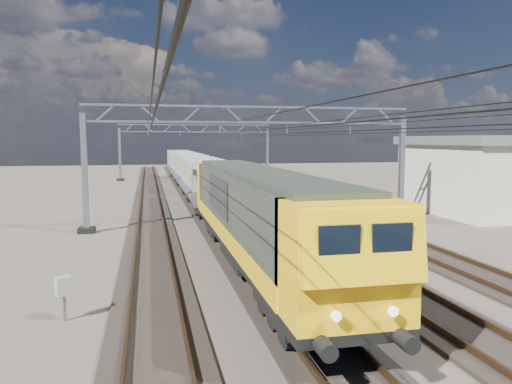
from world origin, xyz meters
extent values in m
plane|color=black|center=(0.00, 0.00, 0.00)|extent=(160.00, 160.00, 0.00)
cube|color=black|center=(-6.00, 0.00, 0.06)|extent=(2.60, 140.00, 0.12)
cube|color=#4F351F|center=(-6.72, 0.00, 0.22)|extent=(0.08, 140.00, 0.16)
cube|color=#4F351F|center=(-5.28, 0.00, 0.22)|extent=(0.08, 140.00, 0.16)
cube|color=black|center=(-2.00, 0.00, 0.06)|extent=(2.60, 140.00, 0.12)
cube|color=#4F351F|center=(-2.72, 0.00, 0.22)|extent=(0.08, 140.00, 0.16)
cube|color=#4F351F|center=(-1.28, 0.00, 0.22)|extent=(0.08, 140.00, 0.16)
cube|color=black|center=(2.00, 0.00, 0.06)|extent=(2.60, 140.00, 0.12)
cube|color=#4F351F|center=(1.28, 0.00, 0.22)|extent=(0.08, 140.00, 0.16)
cube|color=#4F351F|center=(2.72, 0.00, 0.22)|extent=(0.08, 140.00, 0.16)
cube|color=black|center=(6.00, 0.00, 0.06)|extent=(2.60, 140.00, 0.12)
cube|color=#4F351F|center=(5.28, 0.00, 0.22)|extent=(0.08, 140.00, 0.16)
cube|color=#4F351F|center=(6.72, 0.00, 0.22)|extent=(0.08, 140.00, 0.16)
cube|color=gray|center=(-9.50, 4.00, 3.30)|extent=(0.30, 0.30, 6.60)
cube|color=gray|center=(9.50, 4.00, 3.30)|extent=(0.30, 0.30, 6.60)
cube|color=black|center=(-9.50, 4.00, 0.15)|extent=(0.90, 0.90, 0.30)
cube|color=black|center=(9.50, 4.00, 0.15)|extent=(0.90, 0.90, 0.30)
cube|color=gray|center=(0.00, 4.00, 7.05)|extent=(19.30, 0.18, 0.12)
cube|color=gray|center=(0.00, 4.00, 6.15)|extent=(19.30, 0.18, 0.12)
cube|color=gray|center=(-8.31, 4.00, 6.60)|extent=(1.03, 0.10, 0.94)
cube|color=gray|center=(-5.94, 4.00, 6.60)|extent=(1.03, 0.10, 0.94)
cube|color=gray|center=(-3.56, 4.00, 6.60)|extent=(1.03, 0.10, 0.94)
cube|color=gray|center=(-1.19, 4.00, 6.60)|extent=(1.03, 0.10, 0.94)
cube|color=gray|center=(1.19, 4.00, 6.60)|extent=(1.03, 0.10, 0.94)
cube|color=gray|center=(3.56, 4.00, 6.60)|extent=(1.03, 0.10, 0.94)
cube|color=gray|center=(5.94, 4.00, 6.60)|extent=(1.03, 0.10, 0.94)
cube|color=gray|center=(8.31, 4.00, 6.60)|extent=(1.03, 0.10, 0.94)
cube|color=gray|center=(-6.00, 4.00, 5.82)|extent=(0.06, 0.06, 0.65)
cube|color=gray|center=(-2.00, 4.00, 5.82)|extent=(0.06, 0.06, 0.65)
cube|color=gray|center=(2.00, 4.00, 5.82)|extent=(0.06, 0.06, 0.65)
cube|color=gray|center=(6.00, 4.00, 5.82)|extent=(0.06, 0.06, 0.65)
cube|color=gray|center=(-9.50, 40.00, 3.30)|extent=(0.30, 0.30, 6.60)
cube|color=gray|center=(9.50, 40.00, 3.30)|extent=(0.30, 0.30, 6.60)
cube|color=black|center=(-9.50, 40.00, 0.15)|extent=(0.90, 0.90, 0.30)
cube|color=black|center=(9.50, 40.00, 0.15)|extent=(0.90, 0.90, 0.30)
cube|color=gray|center=(0.00, 40.00, 7.05)|extent=(19.30, 0.18, 0.12)
cube|color=gray|center=(0.00, 40.00, 6.15)|extent=(19.30, 0.18, 0.12)
cube|color=gray|center=(-8.31, 40.00, 6.60)|extent=(1.03, 0.10, 0.94)
cube|color=gray|center=(-5.94, 40.00, 6.60)|extent=(1.03, 0.10, 0.94)
cube|color=gray|center=(-3.56, 40.00, 6.60)|extent=(1.03, 0.10, 0.94)
cube|color=gray|center=(-1.19, 40.00, 6.60)|extent=(1.03, 0.10, 0.94)
cube|color=gray|center=(1.19, 40.00, 6.60)|extent=(1.03, 0.10, 0.94)
cube|color=gray|center=(3.56, 40.00, 6.60)|extent=(1.03, 0.10, 0.94)
cube|color=gray|center=(5.94, 40.00, 6.60)|extent=(1.03, 0.10, 0.94)
cube|color=gray|center=(8.31, 40.00, 6.60)|extent=(1.03, 0.10, 0.94)
cube|color=gray|center=(-6.00, 40.00, 5.82)|extent=(0.06, 0.06, 0.65)
cube|color=gray|center=(-2.00, 40.00, 5.82)|extent=(0.06, 0.06, 0.65)
cube|color=gray|center=(2.00, 40.00, 5.82)|extent=(0.06, 0.06, 0.65)
cube|color=gray|center=(6.00, 40.00, 5.82)|extent=(0.06, 0.06, 0.65)
cylinder|color=black|center=(-6.00, 8.00, 5.50)|extent=(0.03, 140.00, 0.03)
cylinder|color=black|center=(-6.00, 8.00, 6.00)|extent=(0.03, 140.00, 0.03)
cylinder|color=black|center=(-2.00, 8.00, 5.50)|extent=(0.03, 140.00, 0.03)
cylinder|color=black|center=(-2.00, 8.00, 6.00)|extent=(0.03, 140.00, 0.03)
cylinder|color=black|center=(2.00, 8.00, 5.50)|extent=(0.03, 140.00, 0.03)
cylinder|color=black|center=(2.00, 8.00, 6.00)|extent=(0.03, 140.00, 0.03)
cylinder|color=black|center=(6.00, 8.00, 5.50)|extent=(0.03, 140.00, 0.03)
cylinder|color=black|center=(6.00, 8.00, 6.00)|extent=(0.03, 140.00, 0.03)
cube|color=black|center=(-2.00, -12.16, 0.75)|extent=(2.20, 3.60, 0.60)
cube|color=black|center=(-2.00, 0.84, 0.75)|extent=(2.20, 3.60, 0.60)
cube|color=black|center=(-2.00, -5.66, 1.13)|extent=(2.65, 20.00, 0.25)
cube|color=black|center=(-2.00, -5.66, 0.75)|extent=(2.20, 4.50, 0.75)
cube|color=#262A23|center=(-2.00, -5.66, 2.55)|extent=(2.65, 17.00, 2.60)
cube|color=yellow|center=(-3.34, -5.66, 1.55)|extent=(0.04, 17.00, 0.60)
cube|color=yellow|center=(-0.66, -5.66, 1.55)|extent=(0.04, 17.00, 0.60)
cube|color=black|center=(-3.35, -4.66, 2.90)|extent=(0.05, 5.00, 1.40)
cube|color=black|center=(-0.65, -4.66, 2.90)|extent=(0.05, 5.00, 1.40)
cube|color=#262A23|center=(-2.00, -5.66, 3.92)|extent=(2.25, 18.00, 0.15)
cube|color=yellow|center=(-2.00, -14.76, 2.55)|extent=(2.65, 1.80, 2.60)
cube|color=yellow|center=(-2.00, -15.71, 3.05)|extent=(2.60, 0.46, 1.52)
cube|color=black|center=(-2.55, -15.81, 3.15)|extent=(0.85, 0.08, 0.75)
cube|color=black|center=(-1.45, -15.81, 3.15)|extent=(0.85, 0.08, 0.75)
cylinder|color=black|center=(-2.85, -15.96, 1.15)|extent=(0.36, 0.50, 0.36)
cylinder|color=black|center=(-1.15, -15.96, 1.15)|extent=(0.36, 0.50, 0.36)
cylinder|color=white|center=(-2.60, -15.86, 1.75)|extent=(0.20, 0.08, 0.20)
cylinder|color=white|center=(-1.40, -15.86, 1.75)|extent=(0.20, 0.08, 0.20)
cube|color=yellow|center=(-2.00, 3.44, 2.55)|extent=(2.65, 1.80, 2.60)
cube|color=yellow|center=(-2.00, 4.39, 3.05)|extent=(2.60, 0.46, 1.52)
cube|color=black|center=(-2.55, 4.49, 3.15)|extent=(0.85, 0.08, 0.75)
cube|color=black|center=(-1.45, 4.49, 3.15)|extent=(0.85, 0.08, 0.75)
cylinder|color=black|center=(-2.85, 4.64, 1.15)|extent=(0.36, 0.50, 0.36)
cylinder|color=black|center=(-1.15, 4.64, 1.15)|extent=(0.36, 0.50, 0.36)
cylinder|color=white|center=(-2.60, 4.54, 1.75)|extent=(0.20, 0.08, 0.20)
cylinder|color=white|center=(-1.40, 4.54, 1.75)|extent=(0.20, 0.08, 0.20)
cube|color=black|center=(-2.00, 7.54, 0.72)|extent=(2.20, 2.60, 0.55)
cube|color=black|center=(-2.00, 16.54, 0.72)|extent=(2.20, 2.60, 0.55)
cube|color=black|center=(-2.00, 12.04, 1.08)|extent=(2.40, 13.00, 0.20)
cube|color=gray|center=(-2.00, 12.04, 2.80)|extent=(2.80, 12.00, 1.80)
cube|color=#494C51|center=(-2.95, 12.04, 1.55)|extent=(1.48, 12.00, 1.36)
cube|color=#494C51|center=(-1.05, 12.04, 1.55)|extent=(1.48, 12.00, 1.36)
cube|color=yellow|center=(-3.42, 9.04, 2.90)|extent=(0.04, 1.20, 0.50)
cube|color=black|center=(-2.00, 21.74, 0.72)|extent=(2.20, 2.60, 0.55)
cube|color=black|center=(-2.00, 30.74, 0.72)|extent=(2.20, 2.60, 0.55)
cube|color=black|center=(-2.00, 26.24, 1.08)|extent=(2.40, 13.00, 0.20)
cube|color=gray|center=(-2.00, 26.24, 2.80)|extent=(2.80, 12.00, 1.80)
cube|color=#494C51|center=(-2.95, 26.24, 1.55)|extent=(1.48, 12.00, 1.36)
cube|color=#494C51|center=(-1.05, 26.24, 1.55)|extent=(1.48, 12.00, 1.36)
cube|color=yellow|center=(-3.42, 23.24, 2.90)|extent=(0.04, 1.20, 0.50)
cube|color=black|center=(-2.00, 35.94, 0.72)|extent=(2.20, 2.60, 0.55)
cube|color=black|center=(-2.00, 44.94, 0.72)|extent=(2.20, 2.60, 0.55)
cube|color=black|center=(-2.00, 40.44, 1.08)|extent=(2.40, 13.00, 0.20)
cube|color=gray|center=(-2.00, 40.44, 2.80)|extent=(2.80, 12.00, 1.80)
cube|color=#494C51|center=(-2.95, 40.44, 1.55)|extent=(1.48, 12.00, 1.36)
cube|color=#494C51|center=(-1.05, 40.44, 1.55)|extent=(1.48, 12.00, 1.36)
cube|color=yellow|center=(-3.42, 37.44, 2.90)|extent=(0.04, 1.20, 0.50)
cube|color=gray|center=(-8.51, -10.06, 0.38)|extent=(0.11, 0.11, 0.75)
cube|color=#B1B4B9|center=(-8.51, -10.06, 1.02)|extent=(0.53, 0.47, 0.54)
camera|label=1|loc=(-6.10, -24.66, 5.15)|focal=35.00mm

